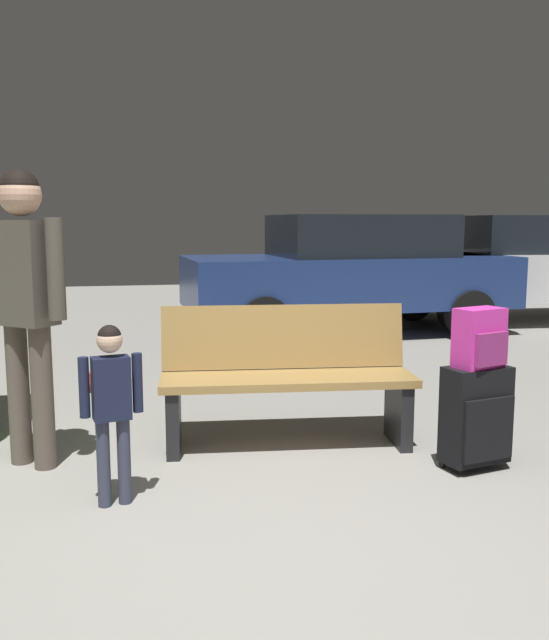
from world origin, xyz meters
name	(u,v)px	position (x,y,z in m)	size (l,w,h in m)	color
ground_plane	(201,372)	(0.00, 4.00, -0.05)	(18.00, 18.00, 0.10)	gray
bench	(287,377)	(0.33, 1.55, 0.44)	(1.64, 0.68, 0.89)	#9E7A42
suitcase	(477,415)	(1.30, 0.88, 0.32)	(0.41, 0.30, 0.60)	black
backpack_bright	(480,339)	(1.30, 0.88, 0.77)	(0.32, 0.26, 0.34)	#D833A5
child	(111,395)	(-0.74, 0.79, 0.57)	(0.31, 0.18, 0.93)	#33384C
adult	(25,286)	(-1.23, 1.46, 1.06)	(0.48, 0.41, 1.72)	brown
parked_car_side	(529,265)	(4.96, 6.27, 0.81)	(4.22, 2.04, 1.51)	silver
parked_car_near	(350,271)	(2.10, 5.74, 0.81)	(4.19, 1.98, 1.51)	navy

